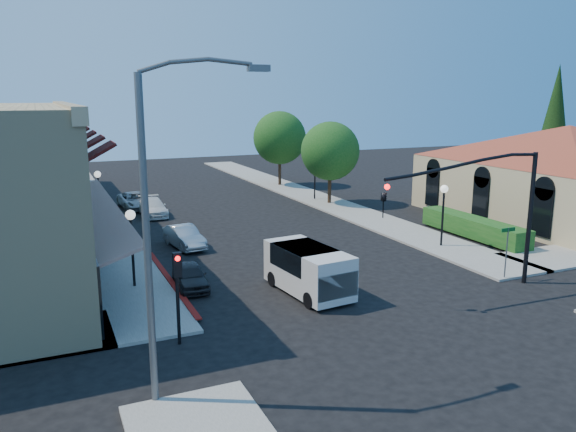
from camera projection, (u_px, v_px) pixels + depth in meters
name	position (u px, v px, depth m)	size (l,w,h in m)	color
ground	(397.00, 322.00, 21.28)	(120.00, 120.00, 0.00)	black
sidewalk_left	(90.00, 210.00, 41.92)	(3.50, 50.00, 0.12)	gray
sidewalk_right	(302.00, 193.00, 48.87)	(3.50, 50.00, 0.12)	gray
curb_red_strip	(170.00, 283.00, 25.70)	(0.25, 10.00, 0.06)	maroon
mission_building	(566.00, 163.00, 39.49)	(30.12, 30.12, 6.40)	tan
hedge	(473.00, 238.00, 33.97)	(1.40, 8.00, 1.10)	#154C16
conifer_far	(555.00, 120.00, 47.13)	(3.20, 3.20, 11.00)	#301D13
street_tree_a	(330.00, 151.00, 43.55)	(4.56, 4.56, 6.48)	#301D13
street_tree_b	(280.00, 138.00, 52.41)	(4.94, 4.94, 7.02)	#301D13
signal_mast_arm	(495.00, 199.00, 24.08)	(8.01, 0.39, 6.00)	black
secondary_signal	(177.00, 281.00, 18.88)	(0.28, 0.42, 3.32)	black
cobra_streetlight	(159.00, 218.00, 14.76)	(3.60, 0.25, 9.31)	#595B5E
street_name_sign	(507.00, 244.00, 25.87)	(0.80, 0.06, 2.50)	#595B5E
lamppost_left_near	(131.00, 229.00, 24.48)	(0.44, 0.44, 3.57)	black
lamppost_left_far	(98.00, 184.00, 36.99)	(0.44, 0.44, 3.57)	black
lamppost_right_near	(444.00, 200.00, 31.23)	(0.44, 0.44, 3.57)	black
lamppost_right_far	(315.00, 167.00, 45.52)	(0.44, 0.44, 3.57)	black
white_van	(309.00, 268.00, 24.16)	(2.43, 4.74, 2.02)	beige
parked_car_a	(190.00, 276.00, 25.00)	(1.32, 3.28, 1.12)	black
parked_car_b	(184.00, 237.00, 31.65)	(1.30, 3.73, 1.23)	#A9ABAE
parked_car_c	(153.00, 207.00, 40.02)	(1.72, 4.23, 1.23)	silver
parked_car_d	(135.00, 201.00, 42.54)	(2.04, 4.42, 1.23)	#959699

